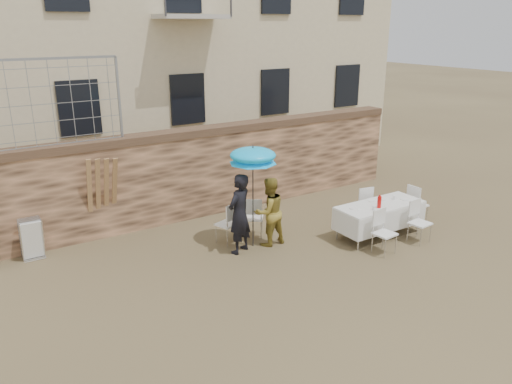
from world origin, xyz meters
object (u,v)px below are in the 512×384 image
woman_dress (269,212)px  soda_bottle (379,202)px  couple_chair_left (227,223)px  table_chair_side (417,204)px  banquet_table (380,206)px  chair_stack_right (31,236)px  man_suit (239,214)px  table_chair_back (361,204)px  umbrella (253,158)px  table_chair_front_right (420,222)px  couple_chair_right (254,217)px  table_chair_front_left (385,233)px

woman_dress → soda_bottle: (2.20, -1.11, 0.14)m
couple_chair_left → table_chair_side: (4.55, -1.41, 0.00)m
banquet_table → chair_stack_right: chair_stack_right is taller
man_suit → couple_chair_left: bearing=-114.5°
woman_dress → table_chair_back: 2.62m
umbrella → soda_bottle: 3.03m
banquet_table → table_chair_back: table_chair_back is taller
table_chair_front_right → table_chair_back: same height
man_suit → couple_chair_left: size_ratio=1.82×
woman_dress → table_chair_back: (2.60, -0.16, -0.29)m
table_chair_front_right → chair_stack_right: 8.39m
man_suit → couple_chair_right: man_suit is taller
banquet_table → table_chair_side: (1.40, 0.10, -0.25)m
table_chair_front_right → table_chair_back: (-0.30, 1.55, 0.00)m
man_suit → woman_dress: man_suit is taller
soda_bottle → table_chair_back: soda_bottle is taller
man_suit → table_chair_side: 4.65m
umbrella → table_chair_back: umbrella is taller
table_chair_back → soda_bottle: bearing=78.3°
couple_chair_left → umbrella: bearing=114.1°
couple_chair_left → soda_bottle: size_ratio=3.69×
banquet_table → soda_bottle: (-0.20, -0.15, 0.17)m
banquet_table → table_chair_front_left: bearing=-128.7°
man_suit → banquet_table: size_ratio=0.83×
couple_chair_right → soda_bottle: (2.25, -1.66, 0.43)m
couple_chair_left → couple_chair_right: size_ratio=1.00×
woman_dress → couple_chair_right: size_ratio=1.60×
couple_chair_left → table_chair_back: same height
umbrella → couple_chair_right: bearing=56.3°
man_suit → soda_bottle: size_ratio=6.71×
umbrella → table_chair_back: (2.95, -0.26, -1.52)m
table_chair_back → chair_stack_right: (-7.16, 2.29, -0.02)m
woman_dress → soda_bottle: bearing=151.1°
soda_bottle → table_chair_side: soda_bottle is taller
man_suit → banquet_table: 3.30m
woman_dress → banquet_table: bearing=156.1°
man_suit → table_chair_front_right: size_ratio=1.82×
table_chair_front_left → table_chair_back: (0.80, 1.55, 0.00)m
woman_dress → couple_chair_left: (-0.75, 0.55, -0.29)m
table_chair_side → chair_stack_right: (-8.36, 2.99, -0.02)m
couple_chair_right → table_chair_front_left: 2.92m
woman_dress → table_chair_front_left: (1.80, -1.71, -0.29)m
umbrella → soda_bottle: (2.55, -1.21, -1.09)m
table_chair_front_left → chair_stack_right: 7.43m
couple_chair_right → table_chair_front_left: same height
table_chair_back → couple_chair_left: bearing=-0.8°
banquet_table → soda_bottle: size_ratio=8.08×
umbrella → banquet_table: umbrella is taller
soda_bottle → umbrella: bearing=154.6°
couple_chair_right → table_chair_side: bearing=-164.2°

